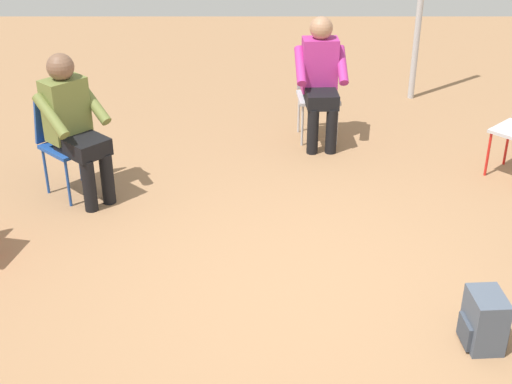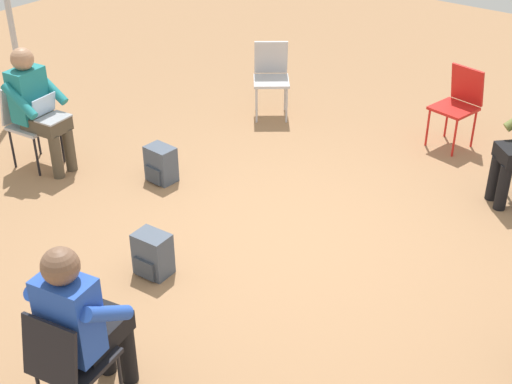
% 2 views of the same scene
% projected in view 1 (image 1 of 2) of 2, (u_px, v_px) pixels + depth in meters
% --- Properties ---
extents(ground_plane, '(15.47, 15.47, 0.00)m').
position_uv_depth(ground_plane, '(314.00, 293.00, 4.87)').
color(ground_plane, '#99704C').
extents(chair_north, '(0.42, 0.46, 0.85)m').
position_uv_depth(chair_north, '(321.00, 89.00, 7.08)').
color(chair_north, '#B7B7BC').
rests_on(chair_north, ground).
extents(chair_northwest, '(0.59, 0.58, 0.85)m').
position_uv_depth(chair_northwest, '(68.00, 137.00, 6.01)').
color(chair_northwest, '#1E4799').
rests_on(chair_northwest, ground).
extents(person_in_magenta, '(0.51, 0.53, 1.24)m').
position_uv_depth(person_in_magenta, '(324.00, 76.00, 6.84)').
color(person_in_magenta, black).
rests_on(person_in_magenta, ground).
extents(person_in_olive, '(0.63, 0.63, 1.24)m').
position_uv_depth(person_in_olive, '(77.00, 121.00, 5.82)').
color(person_in_olive, black).
rests_on(person_in_olive, ground).
extents(backpack_by_empty_chair, '(0.26, 0.29, 0.36)m').
position_uv_depth(backpack_by_empty_chair, '(487.00, 324.00, 4.33)').
color(backpack_by_empty_chair, '#475160').
rests_on(backpack_by_empty_chair, ground).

